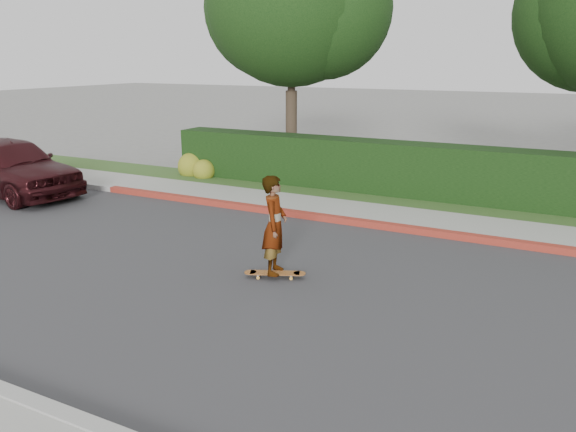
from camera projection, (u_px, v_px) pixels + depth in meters
name	position (u px, v px, depth m)	size (l,w,h in m)	color
ground	(500.00, 336.00, 7.72)	(120.00, 120.00, 0.00)	slate
road	(500.00, 336.00, 7.72)	(60.00, 8.00, 0.01)	#2D2D30
curb_far	(527.00, 246.00, 11.21)	(60.00, 0.20, 0.15)	#9E9E99
curb_red_section	(302.00, 215.00, 13.39)	(12.00, 0.21, 0.15)	maroon
sidewalk_far	(531.00, 234.00, 11.99)	(60.00, 1.60, 0.12)	gray
planting_strip	(536.00, 216.00, 13.36)	(60.00, 1.60, 0.10)	#2D4C1E
hedge	(420.00, 172.00, 15.00)	(15.00, 1.00, 1.50)	black
flowering_shrub	(196.00, 168.00, 17.77)	(1.40, 1.00, 0.90)	#2D4C19
tree_left	(294.00, 4.00, 17.01)	(5.99, 5.21, 8.00)	#33261C
skateboard	(275.00, 273.00, 9.73)	(1.06, 0.62, 0.10)	gold
skateboarder	(275.00, 225.00, 9.49)	(0.62, 0.41, 1.71)	white
car_maroon	(10.00, 166.00, 15.45)	(1.92, 4.78, 1.63)	#371115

